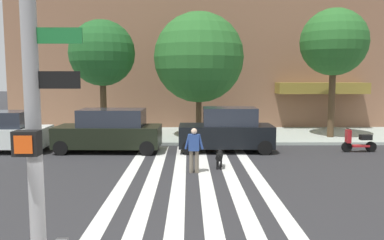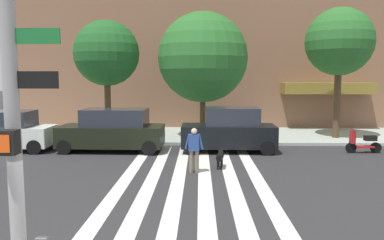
% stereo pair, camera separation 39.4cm
% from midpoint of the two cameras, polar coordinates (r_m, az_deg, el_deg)
% --- Properties ---
extents(ground_plane, '(160.00, 160.00, 0.00)m').
position_cam_midpoint_polar(ground_plane, '(12.83, -4.34, -9.39)').
color(ground_plane, '#2B2B2D').
extents(sidewalk_far, '(80.00, 6.00, 0.15)m').
position_cam_midpoint_polar(sidewalk_far, '(22.72, -2.65, -2.24)').
color(sidewalk_far, '#A6B1A7').
rests_on(sidewalk_far, ground_plane).
extents(crosswalk_stripes, '(4.95, 13.65, 0.01)m').
position_cam_midpoint_polar(crosswalk_stripes, '(12.80, -0.83, -9.39)').
color(crosswalk_stripes, silver).
rests_on(crosswalk_stripes, ground_plane).
extents(traffic_light_pole, '(0.74, 0.46, 5.80)m').
position_cam_midpoint_polar(traffic_light_pole, '(4.86, -24.90, 6.19)').
color(traffic_light_pole, gray).
rests_on(traffic_light_pole, sidewalk_near).
extents(parked_car_near_curb, '(4.28, 2.06, 1.89)m').
position_cam_midpoint_polar(parked_car_near_curb, '(20.14, -26.59, -1.68)').
color(parked_car_near_curb, silver).
rests_on(parked_car_near_curb, ground_plane).
extents(parked_car_behind_first, '(4.86, 2.17, 1.99)m').
position_cam_midpoint_polar(parked_car_behind_first, '(18.48, -12.62, -1.56)').
color(parked_car_behind_first, black).
rests_on(parked_car_behind_first, ground_plane).
extents(parked_car_third_in_line, '(4.35, 1.97, 2.06)m').
position_cam_midpoint_polar(parked_car_third_in_line, '(18.14, 4.50, -1.54)').
color(parked_car_third_in_line, black).
rests_on(parked_car_third_in_line, ground_plane).
extents(parked_scooter, '(1.63, 0.50, 1.11)m').
position_cam_midpoint_polar(parked_scooter, '(19.50, 22.80, -2.98)').
color(parked_scooter, black).
rests_on(parked_scooter, ground_plane).
extents(street_tree_nearest, '(3.53, 3.53, 6.35)m').
position_cam_midpoint_polar(street_tree_nearest, '(21.61, -13.58, 9.48)').
color(street_tree_nearest, '#4C3823').
rests_on(street_tree_nearest, sidewalk_far).
extents(street_tree_middle, '(4.90, 4.90, 6.82)m').
position_cam_midpoint_polar(street_tree_middle, '(21.35, 0.47, 9.16)').
color(street_tree_middle, '#4C3823').
rests_on(street_tree_middle, sidewalk_far).
extents(street_tree_further, '(3.62, 3.62, 7.01)m').
position_cam_midpoint_polar(street_tree_further, '(22.67, 19.65, 10.65)').
color(street_tree_further, '#4C3823').
rests_on(street_tree_further, sidewalk_far).
extents(pedestrian_dog_walker, '(0.71, 0.29, 1.64)m').
position_cam_midpoint_polar(pedestrian_dog_walker, '(14.05, -0.50, -4.10)').
color(pedestrian_dog_walker, '#6B6051').
rests_on(pedestrian_dog_walker, ground_plane).
extents(dog_on_leash, '(0.34, 1.01, 0.65)m').
position_cam_midpoint_polar(dog_on_leash, '(14.92, 3.29, -5.38)').
color(dog_on_leash, black).
rests_on(dog_on_leash, ground_plane).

